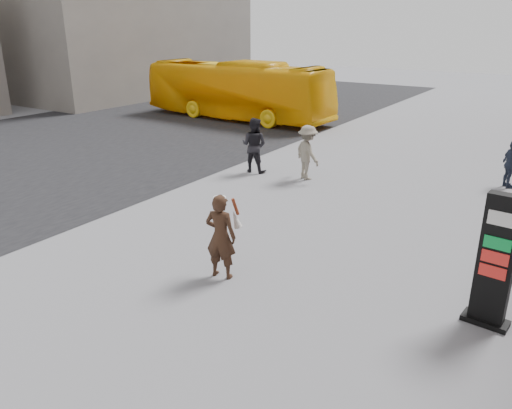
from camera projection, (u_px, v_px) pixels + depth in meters
The scene contains 9 objects.
ground at pixel (230, 282), 10.11m from camera, with size 100.00×100.00×0.00m, color #9E9EA3.
road at pixel (49, 149), 20.74m from camera, with size 16.00×60.00×0.01m, color black.
bg_building_far at pixel (125, 22), 36.47m from camera, with size 10.00×18.00×10.00m, color gray.
info_pylon at pixel (496, 262), 8.33m from camera, with size 0.79×0.45×2.38m.
woman at pixel (221, 235), 10.04m from camera, with size 0.76×0.72×1.79m.
bus at pixel (236, 90), 26.76m from camera, with size 2.56×10.96×3.05m, color yellow.
pedestrian_a at pixel (254, 145), 17.29m from camera, with size 0.92×0.72×1.90m, color black.
pedestrian_b at pixel (307, 153), 16.49m from camera, with size 1.17×0.67×1.81m, color gray.
pedestrian_c at pixel (511, 164), 15.67m from camera, with size 0.89×0.37×1.52m, color #2B3448.
Camera 1 is at (5.36, -7.19, 4.95)m, focal length 35.00 mm.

